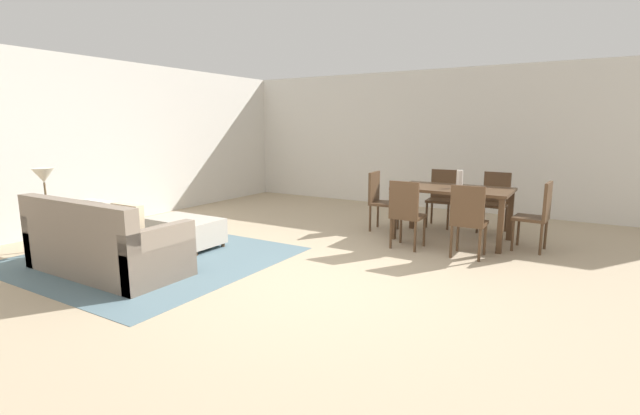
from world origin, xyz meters
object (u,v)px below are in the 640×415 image
object	(u,v)px
dining_chair_far_left	(442,194)
dining_chair_head_west	(380,197)
couch	(104,246)
side_table	(48,219)
dining_chair_far_right	(495,198)
dining_table	(453,194)
dining_chair_near_right	(468,217)
dining_chair_near_left	(406,211)
dining_chair_head_east	(538,212)
table_lamp	(44,177)
vase_centerpiece	(460,179)
ottoman_table	(185,230)

from	to	relation	value
dining_chair_far_left	dining_chair_head_west	bearing A→B (deg)	-132.57
couch	side_table	distance (m)	1.27
dining_chair_head_west	dining_chair_far_right	bearing A→B (deg)	28.12
dining_table	dining_chair_near_right	xyz separation A→B (m)	(0.42, -0.83, -0.15)
dining_chair_near_left	dining_chair_head_east	size ratio (longest dim) A/B	1.00
table_lamp	dining_chair_far_left	bearing A→B (deg)	48.25
side_table	dining_chair_near_left	world-z (taller)	dining_chair_near_left
dining_chair_far_right	dining_chair_head_east	size ratio (longest dim) A/B	1.00
couch	dining_chair_head_west	size ratio (longest dim) A/B	2.07
dining_chair_far_right	vase_centerpiece	bearing A→B (deg)	-112.37
dining_chair_head_west	table_lamp	bearing A→B (deg)	-131.55
dining_chair_head_east	dining_chair_near_left	bearing A→B (deg)	-152.60
ottoman_table	dining_chair_head_west	bearing A→B (deg)	50.76
ottoman_table	dining_chair_near_left	xyz separation A→B (m)	(2.61, 1.44, 0.29)
dining_chair_near_right	vase_centerpiece	world-z (taller)	vase_centerpiece
dining_chair_near_left	dining_chair_head_east	xyz separation A→B (m)	(1.51, 0.78, 0.00)
dining_chair_near_left	vase_centerpiece	size ratio (longest dim) A/B	3.67
dining_chair_head_east	dining_chair_head_west	bearing A→B (deg)	178.50
dining_chair_near_left	table_lamp	bearing A→B (deg)	-145.63
vase_centerpiece	table_lamp	bearing A→B (deg)	-141.15
dining_chair_far_left	dining_chair_head_east	distance (m)	1.75
table_lamp	vase_centerpiece	xyz separation A→B (m)	(4.27, 3.44, -0.11)
table_lamp	dining_chair_far_left	world-z (taller)	table_lamp
table_lamp	dining_chair_far_left	distance (m)	5.72
dining_chair_head_west	vase_centerpiece	world-z (taller)	vase_centerpiece
ottoman_table	dining_chair_near_right	size ratio (longest dim) A/B	1.10
dining_table	table_lamp	bearing A→B (deg)	-140.81
couch	dining_chair_head_east	xyz separation A→B (m)	(4.05, 3.46, 0.22)
ottoman_table	dining_chair_near_left	distance (m)	3.00
table_lamp	dining_chair_near_right	world-z (taller)	table_lamp
dining_table	dining_chair_far_left	bearing A→B (deg)	115.27
dining_table	dining_chair_head_east	bearing A→B (deg)	-1.75
ottoman_table	table_lamp	distance (m)	1.82
side_table	vase_centerpiece	distance (m)	5.50
dining_chair_near_right	dining_chair_head_east	world-z (taller)	same
table_lamp	side_table	bearing A→B (deg)	14.04
ottoman_table	table_lamp	bearing A→B (deg)	-135.67
dining_chair_head_west	side_table	bearing A→B (deg)	-131.55
dining_table	dining_chair_head_east	xyz separation A→B (m)	(1.12, -0.03, -0.15)
side_table	dining_chair_head_west	world-z (taller)	dining_chair_head_west
dining_chair_far_left	dining_chair_far_right	size ratio (longest dim) A/B	1.00
dining_chair_far_right	dining_chair_near_left	bearing A→B (deg)	-115.90
dining_chair_head_west	ottoman_table	bearing A→B (deg)	-129.24
ottoman_table	dining_chair_near_left	bearing A→B (deg)	28.87
couch	dining_chair_near_left	xyz separation A→B (m)	(2.54, 2.68, 0.22)
ottoman_table	dining_chair_head_west	world-z (taller)	dining_chair_head_west
couch	dining_chair_head_west	world-z (taller)	dining_chair_head_west
dining_table	dining_chair_far_right	distance (m)	0.97
couch	dining_chair_near_right	size ratio (longest dim) A/B	2.07
ottoman_table	dining_chair_near_right	bearing A→B (deg)	22.70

